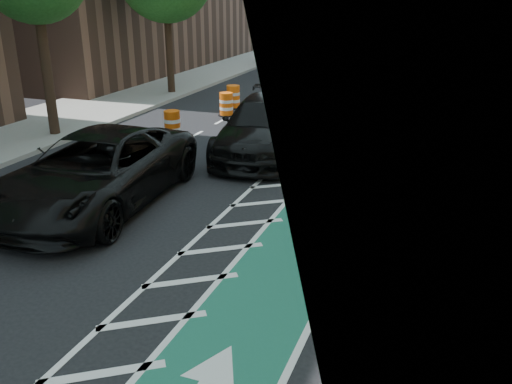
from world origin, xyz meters
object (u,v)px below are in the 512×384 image
at_px(skateboarder, 329,190).
at_px(barrel_a, 172,125).
at_px(suv_far, 265,126).
at_px(suv_near, 97,171).

distance_m(skateboarder, barrel_a, 9.31).
distance_m(suv_far, barrel_a, 3.87).
xyz_separation_m(suv_near, suv_far, (2.40, 5.78, -0.01)).
distance_m(suv_near, barrel_a, 6.55).
relative_size(suv_near, barrel_a, 6.60).
relative_size(suv_far, barrel_a, 6.25).
xyz_separation_m(skateboarder, suv_near, (-5.79, -0.50, -0.07)).
xyz_separation_m(skateboarder, suv_far, (-3.39, 5.28, -0.08)).
bearing_deg(suv_near, skateboarder, 0.69).
bearing_deg(barrel_a, suv_far, -9.00).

